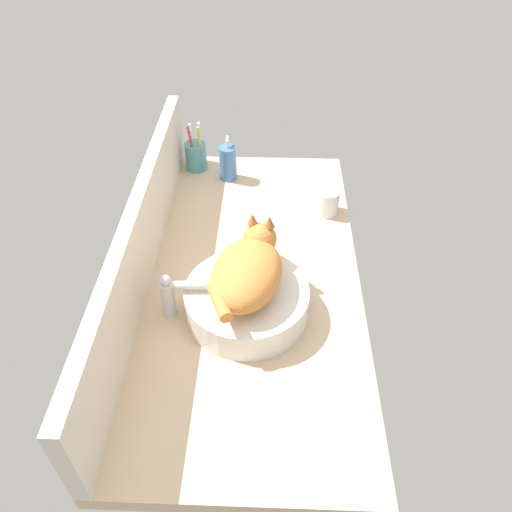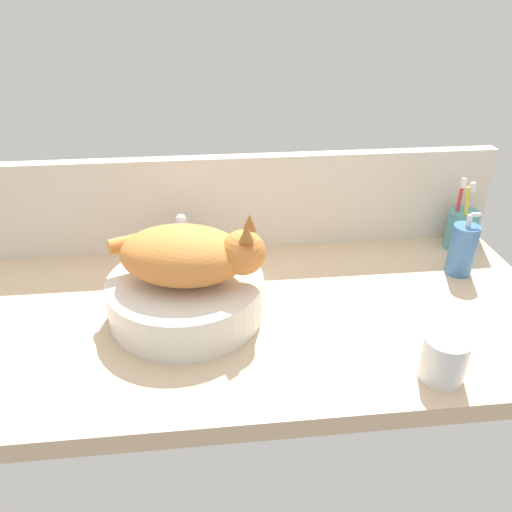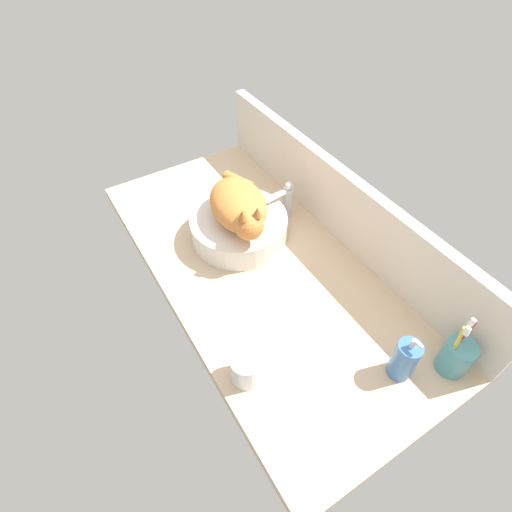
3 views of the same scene
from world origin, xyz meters
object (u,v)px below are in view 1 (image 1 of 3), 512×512
(toothbrush_cup, at_px, (196,156))
(water_glass, at_px, (327,203))
(faucet, at_px, (172,294))
(cat, at_px, (249,270))
(soap_dispenser, at_px, (228,163))
(sink_basin, at_px, (248,301))

(toothbrush_cup, relative_size, water_glass, 2.24)
(faucet, relative_size, toothbrush_cup, 0.73)
(cat, relative_size, faucet, 2.30)
(soap_dispenser, bearing_deg, toothbrush_cup, 64.38)
(toothbrush_cup, bearing_deg, soap_dispenser, -115.62)
(toothbrush_cup, distance_m, water_glass, 0.52)
(soap_dispenser, bearing_deg, cat, -170.67)
(cat, height_order, toothbrush_cup, cat)
(cat, relative_size, soap_dispenser, 2.01)
(faucet, height_order, water_glass, faucet)
(sink_basin, distance_m, cat, 0.10)
(toothbrush_cup, bearing_deg, sink_basin, -162.35)
(faucet, height_order, toothbrush_cup, toothbrush_cup)
(sink_basin, xyz_separation_m, cat, (0.01, -0.00, 0.10))
(sink_basin, height_order, soap_dispenser, soap_dispenser)
(soap_dispenser, height_order, water_glass, soap_dispenser)
(faucet, relative_size, water_glass, 1.63)
(sink_basin, relative_size, cat, 1.02)
(faucet, bearing_deg, cat, -83.36)
(water_glass, bearing_deg, faucet, 136.94)
(cat, height_order, water_glass, cat)
(water_glass, bearing_deg, soap_dispenser, 60.19)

